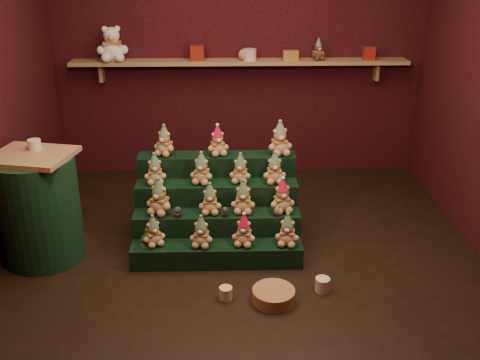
{
  "coord_description": "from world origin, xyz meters",
  "views": [
    {
      "loc": [
        -0.15,
        -3.88,
        2.37
      ],
      "look_at": [
        -0.04,
        0.25,
        0.62
      ],
      "focal_mm": 40.0,
      "sensor_mm": 36.0,
      "label": 1
    }
  ],
  "objects_px": {
    "mug_left": "(226,293)",
    "snow_globe_c": "(276,211)",
    "snow_globe_a": "(178,212)",
    "wicker_basket": "(274,296)",
    "snow_globe_b": "(225,212)",
    "mug_right": "(322,285)",
    "riser_tier_front": "(217,254)",
    "mini_christmas_tree": "(148,246)",
    "brown_bear": "(318,50)",
    "white_bear": "(112,39)",
    "side_table": "(40,208)"
  },
  "relations": [
    {
      "from": "mug_left",
      "to": "snow_globe_c",
      "type": "bearing_deg",
      "value": 56.77
    },
    {
      "from": "snow_globe_a",
      "to": "wicker_basket",
      "type": "relative_size",
      "value": 0.29
    },
    {
      "from": "snow_globe_b",
      "to": "mug_right",
      "type": "xyz_separation_m",
      "value": [
        0.73,
        -0.57,
        -0.35
      ]
    },
    {
      "from": "snow_globe_a",
      "to": "snow_globe_b",
      "type": "distance_m",
      "value": 0.39
    },
    {
      "from": "snow_globe_b",
      "to": "wicker_basket",
      "type": "relative_size",
      "value": 0.27
    },
    {
      "from": "riser_tier_front",
      "to": "mini_christmas_tree",
      "type": "xyz_separation_m",
      "value": [
        -0.57,
        0.02,
        0.07
      ]
    },
    {
      "from": "mug_left",
      "to": "mug_right",
      "type": "height_order",
      "value": "mug_right"
    },
    {
      "from": "mug_right",
      "to": "brown_bear",
      "type": "xyz_separation_m",
      "value": [
        0.26,
        2.32,
        1.37
      ]
    },
    {
      "from": "snow_globe_a",
      "to": "mini_christmas_tree",
      "type": "relative_size",
      "value": 0.27
    },
    {
      "from": "mini_christmas_tree",
      "to": "white_bear",
      "type": "xyz_separation_m",
      "value": [
        -0.53,
        1.89,
        1.38
      ]
    },
    {
      "from": "mini_christmas_tree",
      "to": "brown_bear",
      "type": "bearing_deg",
      "value": 49.2
    },
    {
      "from": "mug_left",
      "to": "mug_right",
      "type": "bearing_deg",
      "value": 6.26
    },
    {
      "from": "white_bear",
      "to": "snow_globe_c",
      "type": "bearing_deg",
      "value": -54.93
    },
    {
      "from": "side_table",
      "to": "mug_left",
      "type": "relative_size",
      "value": 9.48
    },
    {
      "from": "mug_right",
      "to": "wicker_basket",
      "type": "relative_size",
      "value": 0.35
    },
    {
      "from": "wicker_basket",
      "to": "brown_bear",
      "type": "height_order",
      "value": "brown_bear"
    },
    {
      "from": "white_bear",
      "to": "mug_right",
      "type": "bearing_deg",
      "value": -57.84
    },
    {
      "from": "riser_tier_front",
      "to": "snow_globe_c",
      "type": "height_order",
      "value": "snow_globe_c"
    },
    {
      "from": "side_table",
      "to": "mug_left",
      "type": "height_order",
      "value": "side_table"
    },
    {
      "from": "mini_christmas_tree",
      "to": "mug_left",
      "type": "relative_size",
      "value": 3.44
    },
    {
      "from": "mug_left",
      "to": "wicker_basket",
      "type": "relative_size",
      "value": 0.31
    },
    {
      "from": "wicker_basket",
      "to": "brown_bear",
      "type": "xyz_separation_m",
      "value": [
        0.64,
        2.44,
        1.38
      ]
    },
    {
      "from": "side_table",
      "to": "snow_globe_a",
      "type": "bearing_deg",
      "value": 12.53
    },
    {
      "from": "wicker_basket",
      "to": "mini_christmas_tree",
      "type": "bearing_deg",
      "value": 151.03
    },
    {
      "from": "riser_tier_front",
      "to": "white_bear",
      "type": "relative_size",
      "value": 3.08
    },
    {
      "from": "mini_christmas_tree",
      "to": "wicker_basket",
      "type": "bearing_deg",
      "value": -28.97
    },
    {
      "from": "mug_right",
      "to": "brown_bear",
      "type": "relative_size",
      "value": 0.51
    },
    {
      "from": "mini_christmas_tree",
      "to": "snow_globe_c",
      "type": "bearing_deg",
      "value": 7.42
    },
    {
      "from": "snow_globe_a",
      "to": "riser_tier_front",
      "type": "bearing_deg",
      "value": -26.59
    },
    {
      "from": "brown_bear",
      "to": "side_table",
      "type": "bearing_deg",
      "value": -165.97
    },
    {
      "from": "snow_globe_c",
      "to": "mini_christmas_tree",
      "type": "bearing_deg",
      "value": -172.58
    },
    {
      "from": "side_table",
      "to": "wicker_basket",
      "type": "bearing_deg",
      "value": -7.79
    },
    {
      "from": "mini_christmas_tree",
      "to": "mug_right",
      "type": "bearing_deg",
      "value": -17.35
    },
    {
      "from": "side_table",
      "to": "mini_christmas_tree",
      "type": "xyz_separation_m",
      "value": [
        0.88,
        -0.13,
        -0.3
      ]
    },
    {
      "from": "white_bear",
      "to": "mug_left",
      "type": "bearing_deg",
      "value": -71.22
    },
    {
      "from": "side_table",
      "to": "brown_bear",
      "type": "xyz_separation_m",
      "value": [
        2.51,
        1.76,
        0.97
      ]
    },
    {
      "from": "wicker_basket",
      "to": "side_table",
      "type": "bearing_deg",
      "value": 159.92
    },
    {
      "from": "side_table",
      "to": "wicker_basket",
      "type": "distance_m",
      "value": 2.03
    },
    {
      "from": "side_table",
      "to": "mug_right",
      "type": "height_order",
      "value": "side_table"
    },
    {
      "from": "mug_left",
      "to": "mini_christmas_tree",
      "type": "bearing_deg",
      "value": 141.44
    },
    {
      "from": "snow_globe_a",
      "to": "mug_left",
      "type": "height_order",
      "value": "snow_globe_a"
    },
    {
      "from": "wicker_basket",
      "to": "white_bear",
      "type": "distance_m",
      "value": 3.24
    },
    {
      "from": "snow_globe_c",
      "to": "side_table",
      "type": "height_order",
      "value": "side_table"
    },
    {
      "from": "riser_tier_front",
      "to": "snow_globe_b",
      "type": "relative_size",
      "value": 16.71
    },
    {
      "from": "brown_bear",
      "to": "mug_right",
      "type": "bearing_deg",
      "value": -117.43
    },
    {
      "from": "mug_right",
      "to": "brown_bear",
      "type": "distance_m",
      "value": 2.71
    },
    {
      "from": "snow_globe_c",
      "to": "mini_christmas_tree",
      "type": "distance_m",
      "value": 1.1
    },
    {
      "from": "snow_globe_c",
      "to": "mini_christmas_tree",
      "type": "height_order",
      "value": "snow_globe_c"
    },
    {
      "from": "snow_globe_c",
      "to": "wicker_basket",
      "type": "relative_size",
      "value": 0.26
    },
    {
      "from": "mug_left",
      "to": "brown_bear",
      "type": "distance_m",
      "value": 2.94
    }
  ]
}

